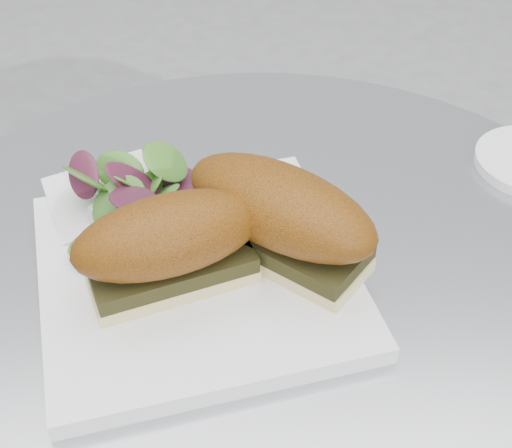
# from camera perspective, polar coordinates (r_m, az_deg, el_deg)

# --- Properties ---
(table) EXTENTS (0.70, 0.70, 0.73)m
(table) POSITION_cam_1_polar(r_m,az_deg,el_deg) (0.79, 0.55, -16.98)
(table) COLOR #AAACB1
(table) RESTS_ON ground
(plate) EXTENTS (0.30, 0.30, 0.02)m
(plate) POSITION_cam_1_polar(r_m,az_deg,el_deg) (0.59, -4.81, -3.88)
(plate) COLOR white
(plate) RESTS_ON table
(sandwich_left) EXTENTS (0.16, 0.11, 0.08)m
(sandwich_left) POSITION_cam_1_polar(r_m,az_deg,el_deg) (0.54, -6.93, -1.57)
(sandwich_left) COLOR beige
(sandwich_left) RESTS_ON plate
(sandwich_right) EXTENTS (0.18, 0.17, 0.08)m
(sandwich_right) POSITION_cam_1_polar(r_m,az_deg,el_deg) (0.57, 1.90, 0.77)
(sandwich_right) COLOR beige
(sandwich_right) RESTS_ON plate
(salad) EXTENTS (0.12, 0.12, 0.05)m
(salad) POSITION_cam_1_polar(r_m,az_deg,el_deg) (0.63, -9.19, 2.94)
(salad) COLOR #447F29
(salad) RESTS_ON plate
(napkin) EXTENTS (0.14, 0.14, 0.02)m
(napkin) POSITION_cam_1_polar(r_m,az_deg,el_deg) (0.66, -10.24, 1.00)
(napkin) COLOR white
(napkin) RESTS_ON table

